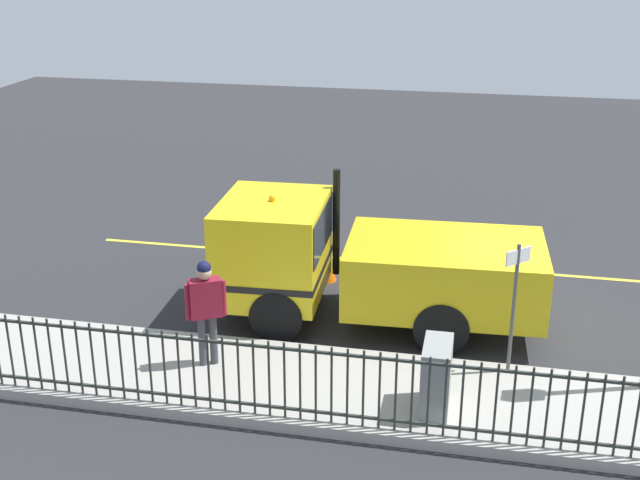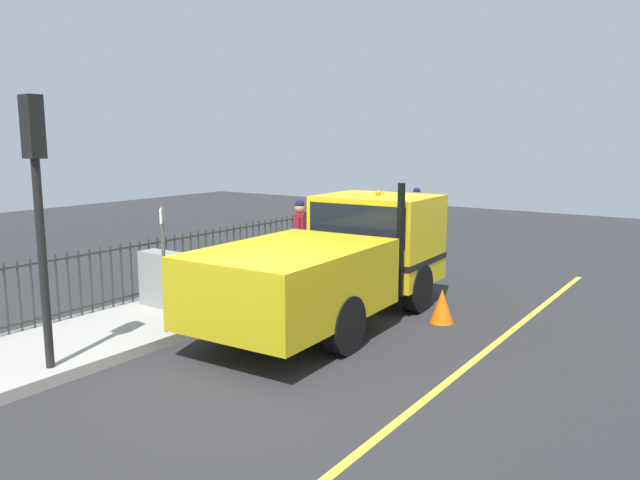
% 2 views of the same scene
% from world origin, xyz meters
% --- Properties ---
extents(ground_plane, '(45.87, 45.87, 0.00)m').
position_xyz_m(ground_plane, '(0.00, 0.00, 0.00)').
color(ground_plane, '#2B2B2D').
rests_on(ground_plane, ground).
extents(sidewalk_slab, '(2.45, 20.85, 0.17)m').
position_xyz_m(sidewalk_slab, '(3.18, 0.00, 0.09)').
color(sidewalk_slab, '#A3A099').
rests_on(sidewalk_slab, ground).
extents(lane_marking, '(0.12, 18.76, 0.01)m').
position_xyz_m(lane_marking, '(-2.46, 0.00, 0.00)').
color(lane_marking, yellow).
rests_on(lane_marking, ground).
extents(work_truck, '(2.58, 6.14, 2.61)m').
position_xyz_m(work_truck, '(0.50, -3.04, 1.24)').
color(work_truck, yellow).
rests_on(work_truck, ground).
extents(worker_standing, '(0.45, 0.60, 1.82)m').
position_xyz_m(worker_standing, '(2.95, -4.95, 1.29)').
color(worker_standing, maroon).
rests_on(worker_standing, sidewalk_slab).
extents(pedestrian_distant, '(0.65, 0.27, 1.78)m').
position_xyz_m(pedestrian_distant, '(2.58, -10.43, 1.26)').
color(pedestrian_distant, '#264C99').
rests_on(pedestrian_distant, sidewalk_slab).
extents(iron_fence, '(0.04, 17.76, 1.23)m').
position_xyz_m(iron_fence, '(4.23, -0.00, 0.79)').
color(iron_fence, '#2D332D').
rests_on(iron_fence, sidewalk_slab).
extents(traffic_light_near, '(0.32, 0.23, 3.82)m').
position_xyz_m(traffic_light_near, '(2.28, 1.94, 2.90)').
color(traffic_light_near, black).
rests_on(traffic_light_near, sidewalk_slab).
extents(utility_cabinet, '(0.85, 0.41, 1.07)m').
position_xyz_m(utility_cabinet, '(3.55, -1.21, 0.71)').
color(utility_cabinet, gray).
rests_on(utility_cabinet, sidewalk_slab).
extents(traffic_cone, '(0.45, 0.45, 0.64)m').
position_xyz_m(traffic_cone, '(-1.21, -3.83, 0.32)').
color(traffic_cone, orange).
rests_on(traffic_cone, ground).
extents(street_sign, '(0.37, 0.38, 2.20)m').
position_xyz_m(street_sign, '(2.18, -0.13, 1.55)').
color(street_sign, '#4C4C4C').
rests_on(street_sign, sidewalk_slab).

